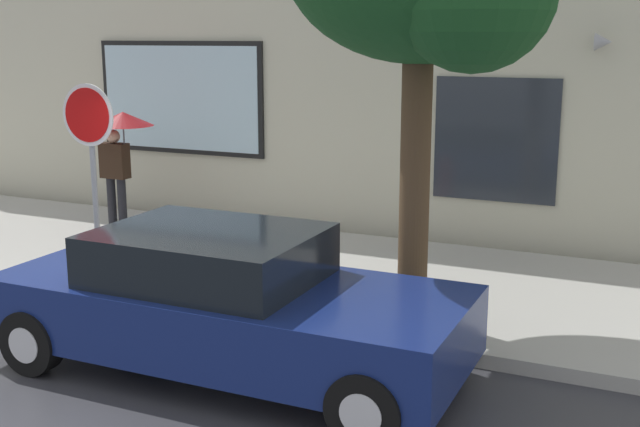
% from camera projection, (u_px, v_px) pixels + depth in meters
% --- Properties ---
extents(ground_plane, '(60.00, 60.00, 0.00)m').
position_uv_depth(ground_plane, '(124.00, 347.00, 8.34)').
color(ground_plane, '#333338').
extents(sidewalk, '(20.00, 4.00, 0.15)m').
position_uv_depth(sidewalk, '(261.00, 266.00, 10.99)').
color(sidewalk, '#A3A099').
rests_on(sidewalk, ground).
extents(building_facade, '(20.00, 0.67, 7.00)m').
position_uv_depth(building_facade, '(333.00, 16.00, 12.47)').
color(building_facade, beige).
rests_on(building_facade, ground).
extents(parked_car, '(4.53, 1.91, 1.38)m').
position_uv_depth(parked_car, '(226.00, 303.00, 7.63)').
color(parked_car, navy).
rests_on(parked_car, ground).
extents(fire_hydrant, '(0.30, 0.44, 0.77)m').
position_uv_depth(fire_hydrant, '(291.00, 263.00, 9.52)').
color(fire_hydrant, red).
rests_on(fire_hydrant, sidewalk).
extents(pedestrian_with_umbrella, '(0.96, 0.96, 1.86)m').
position_uv_depth(pedestrian_with_umbrella, '(120.00, 136.00, 12.63)').
color(pedestrian_with_umbrella, black).
rests_on(pedestrian_with_umbrella, sidewalk).
extents(stop_sign, '(0.76, 0.10, 2.47)m').
position_uv_depth(stop_sign, '(90.00, 143.00, 9.77)').
color(stop_sign, gray).
rests_on(stop_sign, sidewalk).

